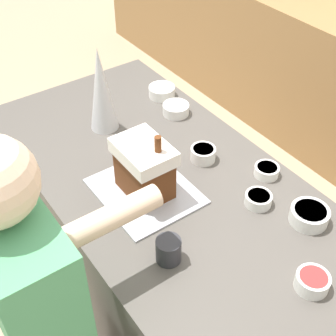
% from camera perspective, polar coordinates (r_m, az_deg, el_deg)
% --- Properties ---
extents(ground_plane, '(12.00, 12.00, 0.00)m').
position_cam_1_polar(ground_plane, '(2.50, -0.05, -17.69)').
color(ground_plane, tan).
extents(kitchen_island, '(1.71, 0.83, 0.95)m').
position_cam_1_polar(kitchen_island, '(2.11, -0.06, -10.98)').
color(kitchen_island, '#514C47').
rests_on(kitchen_island, ground_plane).
extents(baking_tray, '(0.37, 0.32, 0.01)m').
position_cam_1_polar(baking_tray, '(1.71, -2.80, -2.82)').
color(baking_tray, '#B2B2BC').
rests_on(baking_tray, kitchen_island).
extents(gingerbread_house, '(0.21, 0.16, 0.27)m').
position_cam_1_polar(gingerbread_house, '(1.63, -2.91, 0.03)').
color(gingerbread_house, '#5B2D14').
rests_on(gingerbread_house, baking_tray).
extents(decorative_tree, '(0.12, 0.12, 0.37)m').
position_cam_1_polar(decorative_tree, '(1.94, -8.15, 9.43)').
color(decorative_tree, silver).
rests_on(decorative_tree, kitchen_island).
extents(candy_bowl_behind_tray, '(0.10, 0.10, 0.05)m').
position_cam_1_polar(candy_bowl_behind_tray, '(1.83, 4.29, 1.79)').
color(candy_bowl_behind_tray, white).
rests_on(candy_bowl_behind_tray, kitchen_island).
extents(candy_bowl_front_corner, '(0.12, 0.12, 0.05)m').
position_cam_1_polar(candy_bowl_front_corner, '(2.09, 0.97, 7.24)').
color(candy_bowl_front_corner, white).
rests_on(candy_bowl_front_corner, kitchen_island).
extents(candy_bowl_far_left, '(0.12, 0.12, 0.05)m').
position_cam_1_polar(candy_bowl_far_left, '(2.21, -0.76, 9.37)').
color(candy_bowl_far_left, white).
rests_on(candy_bowl_far_left, kitchen_island).
extents(candy_bowl_beside_tree, '(0.09, 0.09, 0.04)m').
position_cam_1_polar(candy_bowl_beside_tree, '(1.80, 11.94, -0.29)').
color(candy_bowl_beside_tree, white).
rests_on(candy_bowl_beside_tree, kitchen_island).
extents(candy_bowl_far_right, '(0.10, 0.10, 0.04)m').
position_cam_1_polar(candy_bowl_far_right, '(1.68, 10.95, -3.72)').
color(candy_bowl_far_right, white).
rests_on(candy_bowl_far_right, kitchen_island).
extents(candy_bowl_center_rear, '(0.10, 0.10, 0.05)m').
position_cam_1_polar(candy_bowl_center_rear, '(1.48, 17.19, -13.05)').
color(candy_bowl_center_rear, white).
rests_on(candy_bowl_center_rear, kitchen_island).
extents(candy_bowl_near_tray_left, '(0.13, 0.13, 0.05)m').
position_cam_1_polar(candy_bowl_near_tray_left, '(1.66, 16.85, -5.48)').
color(candy_bowl_near_tray_left, silver).
rests_on(candy_bowl_near_tray_left, kitchen_island).
extents(mug, '(0.08, 0.08, 0.09)m').
position_cam_1_polar(mug, '(1.47, 0.06, -9.98)').
color(mug, '#2D2D33').
rests_on(mug, kitchen_island).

